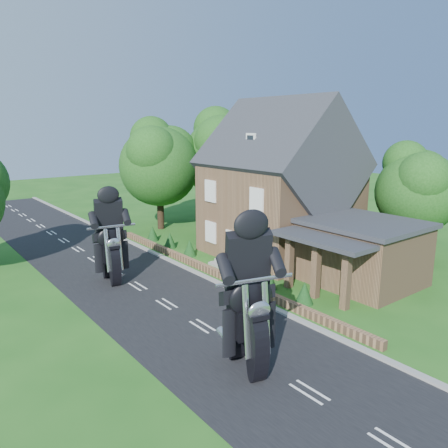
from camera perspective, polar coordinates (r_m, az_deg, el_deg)
ground at (r=19.21m, az=-2.85°, el=-13.21°), size 120.00×120.00×0.00m
road at (r=19.20m, az=-2.85°, el=-13.18°), size 7.00×80.00×0.02m
kerb at (r=21.29m, az=5.35°, el=-10.38°), size 0.30×80.00×0.12m
garden_wall at (r=25.21m, az=-1.37°, el=-6.24°), size 0.30×22.00×0.40m
house at (r=28.94m, az=7.32°, el=4.59°), size 9.54×8.64×10.24m
annex at (r=24.74m, az=17.33°, el=-3.40°), size 7.05×5.94×3.44m
tree_annex_side at (r=30.75m, az=24.15°, el=4.71°), size 5.64×5.20×7.48m
tree_house_right at (r=35.11m, az=11.49°, el=7.25°), size 6.51×6.00×8.40m
tree_behind_house at (r=38.75m, az=0.55°, el=9.54°), size 7.81×7.20×10.08m
tree_behind_left at (r=36.22m, az=-8.00°, el=8.41°), size 6.94×6.40×9.16m
shrub_a at (r=21.56m, az=10.46°, el=-8.83°), size 0.90×0.90×1.10m
shrub_b at (r=23.18m, az=5.83°, el=-7.12°), size 0.90×0.90×1.10m
shrub_c at (r=24.94m, az=1.85°, el=-5.61°), size 0.90×0.90×1.10m
shrub_d at (r=28.79m, az=-4.52°, el=-3.11°), size 0.90×0.90×1.10m
shrub_e at (r=30.84m, az=-7.08°, el=-2.10°), size 0.90×0.90×1.10m
shrub_f at (r=32.95m, az=-9.31°, el=-1.20°), size 0.90×0.90×1.10m
motorcycle_lead at (r=15.80m, az=3.02°, el=-15.76°), size 0.94×1.92×1.73m
motorcycle_follow at (r=24.69m, az=-14.46°, el=-5.61°), size 0.69×1.76×1.59m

